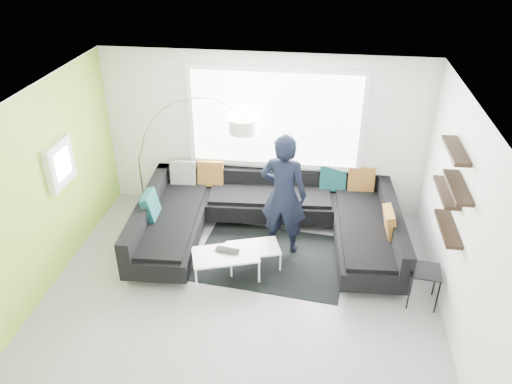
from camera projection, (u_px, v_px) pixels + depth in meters
ground at (241, 295)px, 7.06m from camera, size 5.50×5.50×0.00m
room_shell at (244, 176)px, 6.33m from camera, size 5.54×5.04×2.82m
sectional_sofa at (268, 223)px, 7.95m from camera, size 4.23×2.77×0.88m
rug at (271, 258)px, 7.79m from camera, size 2.42×1.87×0.01m
coffee_table at (240, 260)px, 7.44m from camera, size 1.39×1.07×0.40m
arc_lamp at (138, 159)px, 8.38m from camera, size 2.05×0.67×2.18m
side_table at (422, 286)px, 6.81m from camera, size 0.44×0.44×0.55m
person at (283, 195)px, 7.55m from camera, size 0.87×0.69×1.98m
laptop at (226, 253)px, 7.24m from camera, size 0.42×0.33×0.03m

